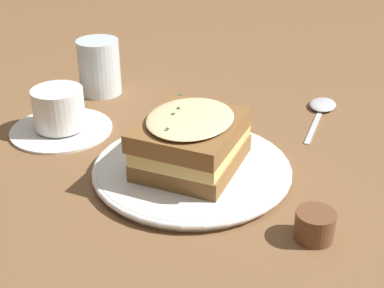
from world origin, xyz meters
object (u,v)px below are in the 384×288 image
object	(u,v)px
teacup_with_saucer	(60,114)
water_glass	(99,67)
condiment_pot	(315,225)
dinner_plate	(192,169)
spoon	(322,107)
sandwich	(191,141)

from	to	relation	value
teacup_with_saucer	water_glass	bearing A→B (deg)	-10.78
condiment_pot	water_glass	bearing A→B (deg)	-26.65
dinner_plate	condiment_pot	distance (m)	0.19
condiment_pot	spoon	bearing A→B (deg)	-76.00
water_glass	dinner_plate	bearing A→B (deg)	147.80
water_glass	condiment_pot	size ratio (longest dim) A/B	2.17
sandwich	condiment_pot	size ratio (longest dim) A/B	3.48
sandwich	teacup_with_saucer	size ratio (longest dim) A/B	1.00
condiment_pot	teacup_with_saucer	bearing A→B (deg)	-10.49
condiment_pot	dinner_plate	bearing A→B (deg)	-17.22
teacup_with_saucer	water_glass	xyz separation A→B (m)	(0.03, -0.15, 0.02)
dinner_plate	sandwich	bearing A→B (deg)	91.96
sandwich	dinner_plate	bearing A→B (deg)	-88.04
dinner_plate	condiment_pot	bearing A→B (deg)	162.78
teacup_with_saucer	spoon	bearing A→B (deg)	-75.81
dinner_plate	sandwich	distance (m)	0.04
dinner_plate	condiment_pot	world-z (taller)	condiment_pot
sandwich	condiment_pot	xyz separation A→B (m)	(-0.18, 0.05, -0.03)
water_glass	condiment_pot	world-z (taller)	water_glass
water_glass	condiment_pot	xyz separation A→B (m)	(-0.45, 0.23, -0.03)
sandwich	teacup_with_saucer	world-z (taller)	sandwich
sandwich	condiment_pot	bearing A→B (deg)	163.38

